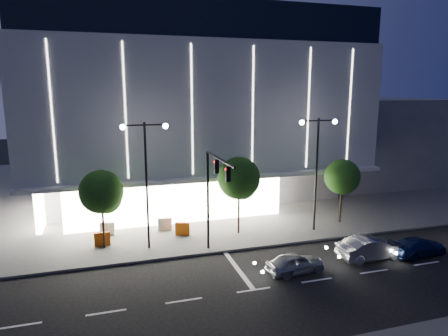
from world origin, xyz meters
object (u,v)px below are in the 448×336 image
street_lamp_west (146,167)px  car_third (418,246)px  barrier_b (107,229)px  traffic_mast (213,185)px  car_lead (295,263)px  tree_right (342,179)px  barrier_a (102,239)px  barrier_d (165,224)px  tree_mid (239,180)px  barrier_c (183,229)px  street_lamp_east (317,158)px  tree_left (102,194)px  car_second (371,248)px

street_lamp_west → car_third: bearing=-19.4°
street_lamp_west → barrier_b: street_lamp_west is taller
traffic_mast → car_lead: size_ratio=1.89×
traffic_mast → car_third: size_ratio=1.69×
traffic_mast → tree_right: 12.63m
traffic_mast → barrier_a: traffic_mast is taller
traffic_mast → barrier_d: 7.75m
tree_mid → barrier_c: (-4.28, 0.79, -3.68)m
street_lamp_east → barrier_c: (-10.25, 1.81, -5.31)m
barrier_c → car_lead: bearing=-36.1°
street_lamp_west → tree_left: 3.69m
barrier_a → barrier_c: bearing=0.1°
tree_right → barrier_c: (-13.28, 0.79, -3.23)m
car_second → barrier_c: 13.59m
tree_mid → barrier_b: tree_mid is taller
traffic_mast → tree_left: size_ratio=1.24×
street_lamp_west → car_lead: size_ratio=2.41×
traffic_mast → car_lead: traffic_mast is taller
tree_mid → car_lead: tree_mid is taller
street_lamp_east → street_lamp_west: bearing=180.0°
street_lamp_west → tree_right: (16.03, 1.02, -2.07)m
street_lamp_west → barrier_a: street_lamp_west is taller
car_third → tree_mid: bearing=49.8°
barrier_a → barrier_d: (4.75, 1.90, 0.00)m
tree_right → barrier_b: (-18.78, 2.48, -3.23)m
street_lamp_east → barrier_d: (-11.39, 3.28, -5.31)m
tree_left → car_third: tree_left is taller
tree_right → barrier_c: 13.69m
tree_right → car_second: (-2.01, -6.80, -3.12)m
street_lamp_west → tree_right: size_ratio=1.63×
street_lamp_west → barrier_b: bearing=128.3°
car_lead → car_third: car_lead is taller
traffic_mast → tree_mid: bearing=50.6°
car_second → street_lamp_east: bearing=8.7°
barrier_d → barrier_a: bearing=-157.8°
traffic_mast → tree_left: traffic_mast is taller
tree_left → tree_right: (19.00, -0.00, -0.15)m
street_lamp_east → car_lead: bearing=-127.5°
street_lamp_west → car_lead: (8.23, -6.22, -5.32)m
street_lamp_east → barrier_a: 17.04m
street_lamp_west → car_second: street_lamp_west is taller
barrier_a → barrier_b: same height
car_second → tree_left: bearing=66.9°
car_lead → barrier_d: 11.58m
street_lamp_east → car_lead: (-4.77, -6.22, -5.32)m
street_lamp_west → barrier_c: size_ratio=8.18×
street_lamp_east → car_second: bearing=-80.0°
traffic_mast → tree_right: (12.03, 3.68, -1.14)m
barrier_b → barrier_d: bearing=10.4°
tree_left → car_lead: 13.76m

